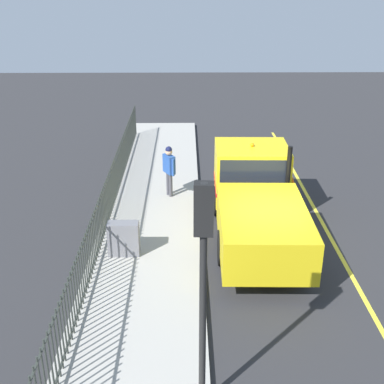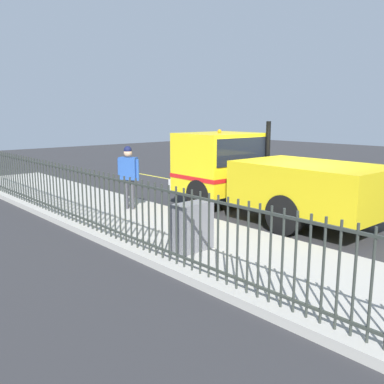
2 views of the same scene
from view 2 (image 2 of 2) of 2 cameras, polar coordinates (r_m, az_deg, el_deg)
name	(u,v)px [view 2 (image 2 of 2)]	position (r m, az deg, el deg)	size (l,w,h in m)	color
ground_plane	(293,221)	(11.38, 13.76, -3.85)	(55.90, 55.90, 0.00)	#2B2B2D
sidewalk_slab	(202,244)	(8.89, 1.39, -7.13)	(3.07, 25.41, 0.15)	#A3A099
lane_marking	(333,209)	(13.08, 18.84, -2.23)	(0.12, 22.87, 0.01)	yellow
work_truck	(256,171)	(11.67, 8.75, 2.82)	(2.41, 6.24, 2.59)	yellow
worker_standing	(128,171)	(11.71, -8.76, 2.91)	(0.45, 0.58, 1.78)	#264C99
iron_fence	(152,218)	(7.87, -5.53, -3.58)	(0.04, 21.63, 1.41)	#2D332D
utility_cabinet	(192,227)	(8.10, 0.02, -4.84)	(0.84, 0.36, 0.96)	slate
traffic_cone	(225,184)	(14.88, 4.54, 1.13)	(0.47, 0.47, 0.67)	orange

